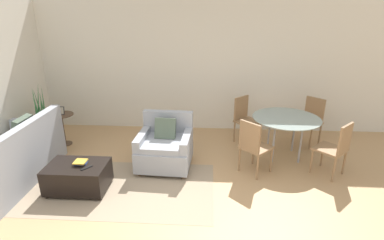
% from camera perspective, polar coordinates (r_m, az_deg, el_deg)
% --- Properties ---
extents(ground_plane, '(20.00, 20.00, 0.00)m').
position_cam_1_polar(ground_plane, '(3.88, -2.30, -19.64)').
color(ground_plane, tan).
extents(wall_back, '(12.00, 0.06, 2.75)m').
position_cam_1_polar(wall_back, '(6.32, 0.52, 10.26)').
color(wall_back, silver).
rests_on(wall_back, ground_plane).
extents(area_rug, '(2.77, 1.53, 0.01)m').
position_cam_1_polar(area_rug, '(4.69, -13.53, -12.36)').
color(area_rug, gray).
rests_on(area_rug, ground_plane).
extents(couch, '(0.94, 2.06, 0.94)m').
position_cam_1_polar(couch, '(5.29, -31.84, -7.33)').
color(couch, '#999EA8').
rests_on(couch, ground_plane).
extents(armchair, '(0.89, 0.89, 0.86)m').
position_cam_1_polar(armchair, '(5.02, -5.12, -5.10)').
color(armchair, '#999EA8').
rests_on(armchair, ground_plane).
extents(ottoman, '(0.85, 0.57, 0.40)m').
position_cam_1_polar(ottoman, '(4.71, -20.89, -9.95)').
color(ottoman, black).
rests_on(ottoman, ground_plane).
extents(book_stack, '(0.18, 0.17, 0.05)m').
position_cam_1_polar(book_stack, '(4.62, -20.44, -7.53)').
color(book_stack, '#2D478C').
rests_on(book_stack, ottoman).
extents(tv_remote_primary, '(0.14, 0.16, 0.01)m').
position_cam_1_polar(tv_remote_primary, '(4.48, -19.47, -8.57)').
color(tv_remote_primary, black).
rests_on(tv_remote_primary, ottoman).
extents(potted_plant, '(0.32, 0.32, 1.20)m').
position_cam_1_polar(potted_plant, '(6.56, -26.50, -1.31)').
color(potted_plant, '#333338').
rests_on(potted_plant, ground_plane).
extents(side_table, '(0.45, 0.45, 0.62)m').
position_cam_1_polar(side_table, '(6.24, -23.45, -0.59)').
color(side_table, '#4C3828').
rests_on(side_table, ground_plane).
extents(picture_frame, '(0.15, 0.06, 0.15)m').
position_cam_1_polar(picture_frame, '(6.16, -23.78, 1.66)').
color(picture_frame, black).
rests_on(picture_frame, side_table).
extents(dining_table, '(1.15, 1.15, 0.74)m').
position_cam_1_polar(dining_table, '(5.41, 17.47, -0.34)').
color(dining_table, '#8C9E99').
rests_on(dining_table, ground_plane).
extents(dining_chair_near_left, '(0.59, 0.59, 0.90)m').
position_cam_1_polar(dining_chair_near_left, '(4.77, 11.56, -4.50)').
color(dining_chair_near_left, '#93704C').
rests_on(dining_chair_near_left, ground_plane).
extents(dining_chair_near_right, '(0.59, 0.59, 0.90)m').
position_cam_1_polar(dining_chair_near_right, '(5.11, 25.82, -4.51)').
color(dining_chair_near_right, '#93704C').
rests_on(dining_chair_near_right, ground_plane).
extents(dining_chair_far_left, '(0.59, 0.59, 0.90)m').
position_cam_1_polar(dining_chair_far_left, '(5.93, 10.01, 0.67)').
color(dining_chair_far_left, '#93704C').
rests_on(dining_chair_far_left, ground_plane).
extents(dining_chair_far_right, '(0.59, 0.59, 0.90)m').
position_cam_1_polar(dining_chair_far_right, '(6.21, 21.71, 0.38)').
color(dining_chair_far_right, '#93704C').
rests_on(dining_chair_far_right, ground_plane).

